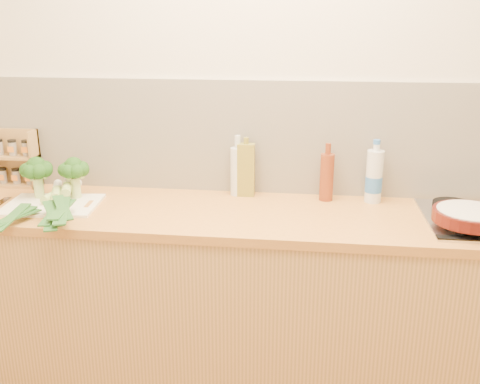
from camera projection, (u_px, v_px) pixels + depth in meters
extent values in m
plane|color=beige|center=(260.00, 110.00, 2.51)|extent=(3.50, 0.00, 3.50)
cube|color=silver|center=(259.00, 138.00, 2.54)|extent=(3.20, 0.02, 0.54)
cube|color=tan|center=(252.00, 306.00, 2.49)|extent=(3.20, 0.60, 0.86)
cube|color=#C7833A|center=(253.00, 216.00, 2.35)|extent=(3.20, 0.62, 0.04)
cylinder|color=black|center=(467.00, 225.00, 2.12)|extent=(0.17, 0.17, 0.03)
cylinder|color=black|center=(452.00, 206.00, 2.35)|extent=(0.17, 0.17, 0.03)
cube|color=white|center=(52.00, 205.00, 2.41)|extent=(0.44, 0.34, 0.01)
cylinder|color=#ACC673|center=(39.00, 188.00, 2.49)|extent=(0.05, 0.05, 0.09)
sphere|color=#10360E|center=(36.00, 166.00, 2.45)|extent=(0.09, 0.09, 0.09)
sphere|color=#10360E|center=(45.00, 170.00, 2.45)|extent=(0.07, 0.07, 0.07)
sphere|color=#10360E|center=(45.00, 168.00, 2.49)|extent=(0.07, 0.07, 0.07)
sphere|color=#10360E|center=(39.00, 167.00, 2.50)|extent=(0.07, 0.07, 0.07)
sphere|color=#10360E|center=(31.00, 168.00, 2.48)|extent=(0.07, 0.07, 0.07)
sphere|color=#10360E|center=(27.00, 170.00, 2.45)|extent=(0.07, 0.07, 0.07)
sphere|color=#10360E|center=(30.00, 172.00, 2.42)|extent=(0.07, 0.07, 0.07)
sphere|color=#10360E|center=(39.00, 172.00, 2.43)|extent=(0.07, 0.07, 0.07)
cylinder|color=#ACC673|center=(76.00, 187.00, 2.49)|extent=(0.05, 0.05, 0.09)
sphere|color=#10360E|center=(74.00, 166.00, 2.45)|extent=(0.09, 0.09, 0.09)
sphere|color=#10360E|center=(82.00, 170.00, 2.45)|extent=(0.07, 0.07, 0.07)
sphere|color=#10360E|center=(82.00, 168.00, 2.49)|extent=(0.07, 0.07, 0.07)
sphere|color=#10360E|center=(76.00, 167.00, 2.50)|extent=(0.07, 0.07, 0.07)
sphere|color=#10360E|center=(68.00, 168.00, 2.48)|extent=(0.07, 0.07, 0.07)
sphere|color=#10360E|center=(65.00, 170.00, 2.45)|extent=(0.07, 0.07, 0.07)
sphere|color=#10360E|center=(68.00, 172.00, 2.42)|extent=(0.07, 0.07, 0.07)
sphere|color=#10360E|center=(76.00, 171.00, 2.43)|extent=(0.07, 0.07, 0.07)
cylinder|color=white|center=(71.00, 186.00, 2.59)|extent=(0.06, 0.14, 0.04)
cylinder|color=#A3C261|center=(54.00, 195.00, 2.46)|extent=(0.06, 0.17, 0.04)
cube|color=#1A491D|center=(10.00, 219.00, 2.16)|extent=(0.13, 0.30, 0.02)
cube|color=#1A491D|center=(7.00, 220.00, 2.14)|extent=(0.09, 0.34, 0.01)
cube|color=#1A491D|center=(12.00, 217.00, 2.17)|extent=(0.07, 0.28, 0.02)
cylinder|color=white|center=(57.00, 187.00, 2.52)|extent=(0.08, 0.12, 0.04)
cylinder|color=#A3C261|center=(56.00, 194.00, 2.42)|extent=(0.09, 0.14, 0.04)
cube|color=#1A491D|center=(53.00, 215.00, 2.15)|extent=(0.11, 0.30, 0.02)
cube|color=#1A491D|center=(53.00, 216.00, 2.14)|extent=(0.18, 0.33, 0.01)
cube|color=#1A491D|center=(53.00, 213.00, 2.16)|extent=(0.20, 0.26, 0.02)
cylinder|color=white|center=(68.00, 183.00, 2.51)|extent=(0.07, 0.10, 0.04)
cylinder|color=#A3C261|center=(66.00, 190.00, 2.41)|extent=(0.08, 0.13, 0.04)
cube|color=#1A491D|center=(62.00, 209.00, 2.17)|extent=(0.10, 0.30, 0.02)
cube|color=#1A491D|center=(62.00, 210.00, 2.15)|extent=(0.17, 0.33, 0.01)
cube|color=#1A491D|center=(62.00, 207.00, 2.17)|extent=(0.19, 0.26, 0.02)
cylinder|color=#48110C|center=(470.00, 216.00, 2.11)|extent=(0.29, 0.29, 0.05)
cylinder|color=beige|center=(471.00, 210.00, 2.10)|extent=(0.26, 0.26, 0.00)
cube|color=tan|center=(18.00, 157.00, 2.71)|extent=(0.24, 0.01, 0.29)
cube|color=tan|center=(17.00, 185.00, 2.71)|extent=(0.24, 0.10, 0.01)
cube|color=tan|center=(14.00, 157.00, 2.67)|extent=(0.24, 0.10, 0.01)
cube|color=tan|center=(35.00, 159.00, 2.66)|extent=(0.01, 0.10, 0.29)
cylinder|color=gray|center=(3.00, 176.00, 2.71)|extent=(0.04, 0.04, 0.07)
cylinder|color=gray|center=(16.00, 177.00, 2.70)|extent=(0.04, 0.04, 0.07)
cylinder|color=gray|center=(30.00, 177.00, 2.69)|extent=(0.04, 0.04, 0.07)
cylinder|color=gray|center=(13.00, 149.00, 2.65)|extent=(0.04, 0.04, 0.07)
cylinder|color=gray|center=(26.00, 149.00, 2.65)|extent=(0.04, 0.04, 0.07)
cube|color=olive|center=(246.00, 170.00, 2.53)|extent=(0.08, 0.05, 0.25)
cylinder|color=olive|center=(246.00, 141.00, 2.48)|extent=(0.02, 0.02, 0.03)
cylinder|color=silver|center=(238.00, 171.00, 2.55)|extent=(0.07, 0.07, 0.23)
cylinder|color=silver|center=(238.00, 142.00, 2.50)|extent=(0.03, 0.03, 0.06)
cylinder|color=maroon|center=(327.00, 177.00, 2.47)|extent=(0.06, 0.06, 0.22)
cylinder|color=maroon|center=(328.00, 149.00, 2.43)|extent=(0.03, 0.03, 0.05)
cylinder|color=silver|center=(374.00, 177.00, 2.44)|extent=(0.08, 0.08, 0.24)
cylinder|color=silver|center=(376.00, 147.00, 2.40)|extent=(0.03, 0.03, 0.03)
cylinder|color=#336EC1|center=(373.00, 184.00, 2.45)|extent=(0.08, 0.08, 0.07)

